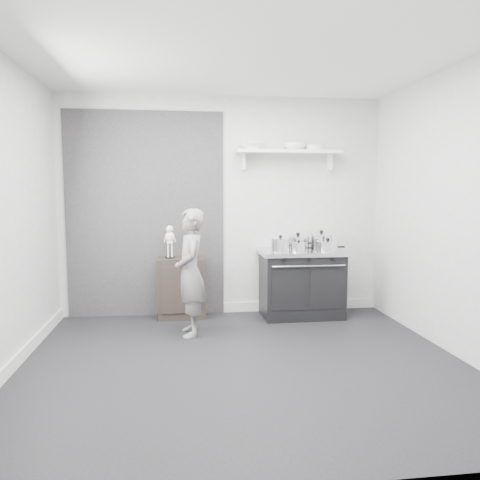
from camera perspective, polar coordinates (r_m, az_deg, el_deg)
The scene contains 16 objects.
ground at distance 4.35m, azimuth 0.35°, elevation -14.75°, with size 4.00×4.00×0.00m, color black.
room_shell at distance 4.20m, azimuth -1.13°, elevation 7.34°, with size 4.02×3.62×2.71m.
wall_shelf at distance 5.88m, azimuth 5.94°, elevation 10.55°, with size 1.30×0.26×0.24m.
stove at distance 5.81m, azimuth 7.51°, elevation -5.23°, with size 1.02×0.64×0.82m.
side_cabinet at distance 5.76m, azimuth -7.16°, elevation -5.79°, with size 0.57×0.33×0.74m, color black.
child at distance 5.00m, azimuth -6.07°, elevation -3.96°, with size 0.49×0.32×1.36m, color slate.
pot_front_left at distance 5.56m, azimuth 4.96°, elevation -0.62°, with size 0.32×0.23×0.20m.
pot_back_left at distance 5.84m, azimuth 7.07°, elevation -0.32°, with size 0.37×0.28×0.21m.
pot_back_right at distance 5.90m, azimuth 9.88°, elevation -0.16°, with size 0.36×0.28×0.24m.
pot_front_right at distance 5.67m, azimuth 10.64°, elevation -0.77°, with size 0.34×0.25×0.17m.
pot_front_center at distance 5.55m, azimuth 7.16°, elevation -0.90°, with size 0.27×0.18×0.15m.
skeleton_full at distance 5.67m, azimuth -8.55°, elevation 0.09°, with size 0.13×0.08×0.45m, color silver, non-canonical shape.
skeleton_torso at distance 5.67m, azimuth -5.72°, elevation -0.11°, with size 0.11×0.07×0.41m, color silver, non-canonical shape.
bowl_large at distance 5.79m, azimuth 1.48°, elevation 11.32°, with size 0.30×0.30×0.07m, color white.
bowl_small at distance 5.90m, azimuth 6.71°, elevation 11.23°, with size 0.26×0.26×0.08m, color white.
plate_stack at distance 5.96m, azimuth 9.11°, elevation 11.03°, with size 0.24×0.24×0.06m, color silver.
Camera 1 is at (-0.56, -4.03, 1.54)m, focal length 35.00 mm.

